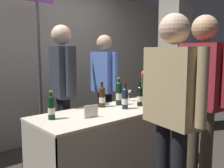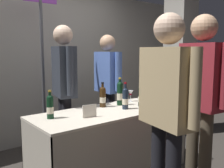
{
  "view_description": "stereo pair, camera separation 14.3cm",
  "coord_description": "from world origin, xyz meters",
  "px_view_note": "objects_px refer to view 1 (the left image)",
  "views": [
    {
      "loc": [
        -1.9,
        -2.14,
        1.45
      ],
      "look_at": [
        0.0,
        0.0,
        1.07
      ],
      "focal_mm": 40.98,
      "sensor_mm": 36.0,
      "label": 1
    },
    {
      "loc": [
        -1.79,
        -2.23,
        1.45
      ],
      "look_at": [
        0.0,
        0.0,
        1.07
      ],
      "focal_mm": 40.98,
      "sensor_mm": 36.0,
      "label": 2
    }
  ],
  "objects_px": {
    "display_bottle_0": "(51,107)",
    "vendor_presenter": "(62,81)",
    "concrete_pillar": "(174,50)",
    "wine_glass_near_vendor": "(129,93)",
    "taster_foreground_right": "(172,101)",
    "flower_vase": "(142,91)",
    "booth_signpost": "(39,58)",
    "tasting_table": "(112,130)",
    "featured_wine_bottle": "(119,93)"
  },
  "relations": [
    {
      "from": "featured_wine_bottle",
      "to": "flower_vase",
      "type": "bearing_deg",
      "value": -0.51
    },
    {
      "from": "flower_vase",
      "to": "booth_signpost",
      "type": "distance_m",
      "value": 1.47
    },
    {
      "from": "vendor_presenter",
      "to": "booth_signpost",
      "type": "relative_size",
      "value": 0.78
    },
    {
      "from": "display_bottle_0",
      "to": "vendor_presenter",
      "type": "bearing_deg",
      "value": 49.95
    },
    {
      "from": "booth_signpost",
      "to": "taster_foreground_right",
      "type": "bearing_deg",
      "value": -87.19
    },
    {
      "from": "featured_wine_bottle",
      "to": "taster_foreground_right",
      "type": "distance_m",
      "value": 1.22
    },
    {
      "from": "concrete_pillar",
      "to": "taster_foreground_right",
      "type": "bearing_deg",
      "value": -145.34
    },
    {
      "from": "vendor_presenter",
      "to": "taster_foreground_right",
      "type": "bearing_deg",
      "value": 14.49
    },
    {
      "from": "wine_glass_near_vendor",
      "to": "taster_foreground_right",
      "type": "relative_size",
      "value": 0.09
    },
    {
      "from": "booth_signpost",
      "to": "concrete_pillar",
      "type": "bearing_deg",
      "value": -15.66
    },
    {
      "from": "tasting_table",
      "to": "taster_foreground_right",
      "type": "distance_m",
      "value": 1.12
    },
    {
      "from": "vendor_presenter",
      "to": "booth_signpost",
      "type": "distance_m",
      "value": 0.57
    },
    {
      "from": "taster_foreground_right",
      "to": "flower_vase",
      "type": "bearing_deg",
      "value": -28.05
    },
    {
      "from": "concrete_pillar",
      "to": "wine_glass_near_vendor",
      "type": "bearing_deg",
      "value": -169.21
    },
    {
      "from": "display_bottle_0",
      "to": "flower_vase",
      "type": "relative_size",
      "value": 0.71
    },
    {
      "from": "display_bottle_0",
      "to": "flower_vase",
      "type": "bearing_deg",
      "value": 1.73
    },
    {
      "from": "concrete_pillar",
      "to": "tasting_table",
      "type": "bearing_deg",
      "value": -165.31
    },
    {
      "from": "concrete_pillar",
      "to": "display_bottle_0",
      "type": "xyz_separation_m",
      "value": [
        -2.61,
        -0.4,
        -0.57
      ]
    },
    {
      "from": "featured_wine_bottle",
      "to": "taster_foreground_right",
      "type": "relative_size",
      "value": 0.2
    },
    {
      "from": "taster_foreground_right",
      "to": "display_bottle_0",
      "type": "bearing_deg",
      "value": 35.3
    },
    {
      "from": "taster_foreground_right",
      "to": "concrete_pillar",
      "type": "bearing_deg",
      "value": -44.43
    },
    {
      "from": "vendor_presenter",
      "to": "booth_signpost",
      "type": "bearing_deg",
      "value": -160.0
    },
    {
      "from": "featured_wine_bottle",
      "to": "wine_glass_near_vendor",
      "type": "relative_size",
      "value": 2.33
    },
    {
      "from": "display_bottle_0",
      "to": "wine_glass_near_vendor",
      "type": "xyz_separation_m",
      "value": [
        1.22,
        0.13,
        -0.02
      ]
    },
    {
      "from": "taster_foreground_right",
      "to": "booth_signpost",
      "type": "bearing_deg",
      "value": 13.72
    },
    {
      "from": "concrete_pillar",
      "to": "flower_vase",
      "type": "distance_m",
      "value": 1.39
    },
    {
      "from": "display_bottle_0",
      "to": "concrete_pillar",
      "type": "bearing_deg",
      "value": 8.68
    },
    {
      "from": "featured_wine_bottle",
      "to": "vendor_presenter",
      "type": "xyz_separation_m",
      "value": [
        -0.51,
        0.48,
        0.14
      ]
    },
    {
      "from": "display_bottle_0",
      "to": "vendor_presenter",
      "type": "height_order",
      "value": "vendor_presenter"
    },
    {
      "from": "tasting_table",
      "to": "taster_foreground_right",
      "type": "bearing_deg",
      "value": -103.1
    },
    {
      "from": "tasting_table",
      "to": "featured_wine_bottle",
      "type": "bearing_deg",
      "value": 30.9
    },
    {
      "from": "display_bottle_0",
      "to": "tasting_table",
      "type": "bearing_deg",
      "value": -7.94
    },
    {
      "from": "tasting_table",
      "to": "vendor_presenter",
      "type": "height_order",
      "value": "vendor_presenter"
    },
    {
      "from": "concrete_pillar",
      "to": "featured_wine_bottle",
      "type": "distance_m",
      "value": 1.78
    },
    {
      "from": "display_bottle_0",
      "to": "booth_signpost",
      "type": "relative_size",
      "value": 0.13
    },
    {
      "from": "display_bottle_0",
      "to": "vendor_presenter",
      "type": "distance_m",
      "value": 0.71
    },
    {
      "from": "wine_glass_near_vendor",
      "to": "display_bottle_0",
      "type": "bearing_deg",
      "value": -173.76
    },
    {
      "from": "display_bottle_0",
      "to": "taster_foreground_right",
      "type": "xyz_separation_m",
      "value": [
        0.49,
        -1.07,
        0.16
      ]
    },
    {
      "from": "booth_signpost",
      "to": "display_bottle_0",
      "type": "bearing_deg",
      "value": -110.51
    },
    {
      "from": "flower_vase",
      "to": "vendor_presenter",
      "type": "xyz_separation_m",
      "value": [
        -0.94,
        0.49,
        0.17
      ]
    },
    {
      "from": "flower_vase",
      "to": "vendor_presenter",
      "type": "bearing_deg",
      "value": 152.69
    },
    {
      "from": "booth_signpost",
      "to": "flower_vase",
      "type": "bearing_deg",
      "value": -44.41
    },
    {
      "from": "concrete_pillar",
      "to": "tasting_table",
      "type": "height_order",
      "value": "concrete_pillar"
    },
    {
      "from": "tasting_table",
      "to": "display_bottle_0",
      "type": "xyz_separation_m",
      "value": [
        -0.71,
        0.1,
        0.36
      ]
    },
    {
      "from": "vendor_presenter",
      "to": "concrete_pillar",
      "type": "bearing_deg",
      "value": 99.58
    },
    {
      "from": "concrete_pillar",
      "to": "flower_vase",
      "type": "height_order",
      "value": "concrete_pillar"
    },
    {
      "from": "featured_wine_bottle",
      "to": "concrete_pillar",
      "type": "bearing_deg",
      "value": 12.03
    },
    {
      "from": "flower_vase",
      "to": "taster_foreground_right",
      "type": "distance_m",
      "value": 1.44
    },
    {
      "from": "vendor_presenter",
      "to": "taster_foreground_right",
      "type": "relative_size",
      "value": 1.02
    },
    {
      "from": "display_bottle_0",
      "to": "wine_glass_near_vendor",
      "type": "bearing_deg",
      "value": 6.24
    }
  ]
}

